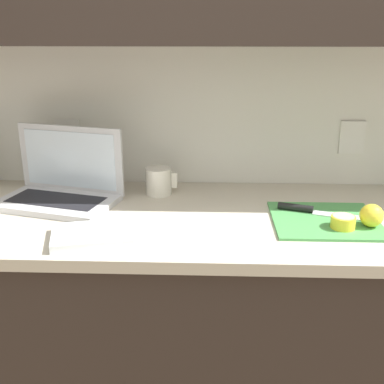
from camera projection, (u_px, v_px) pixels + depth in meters
The scene contains 8 objects.
counter_unit at pixel (300, 336), 1.65m from camera, with size 2.51×0.66×0.91m.
laptop at pixel (62, 185), 1.62m from camera, with size 0.43×0.32×0.25m.
cutting_board at pixel (325, 220), 1.46m from camera, with size 0.32×0.29×0.01m, color #4C9E51.
knife at pixel (308, 210), 1.51m from camera, with size 0.28×0.12×0.02m.
lemon_half_cut at pixel (343, 222), 1.39m from camera, with size 0.07×0.07×0.04m.
lemon_whole_beside at pixel (372, 215), 1.40m from camera, with size 0.07×0.07×0.07m.
measuring_cup at pixel (159, 181), 1.69m from camera, with size 0.11×0.09×0.10m.
dish_towel at pixel (92, 235), 1.34m from camera, with size 0.22×0.16×0.02m, color white.
Camera 1 is at (-0.30, -1.41, 1.48)m, focal length 45.00 mm.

